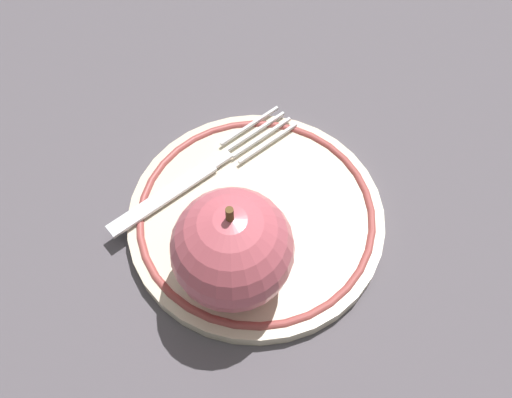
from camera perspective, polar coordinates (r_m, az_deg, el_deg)
The scene contains 4 objects.
ground_plane at distance 0.45m, azimuth 0.03°, elevation -3.26°, with size 2.00×2.00×0.00m, color #524B52.
plate at distance 0.45m, azimuth 0.00°, elevation -1.84°, with size 0.20×0.20×0.02m.
apple_red_whole at distance 0.38m, azimuth -2.37°, elevation -5.05°, with size 0.08×0.08×0.09m.
fork at distance 0.46m, azimuth -5.75°, elevation 2.52°, with size 0.18×0.04×0.00m.
Camera 1 is at (-0.16, -0.15, 0.40)m, focal length 40.00 mm.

